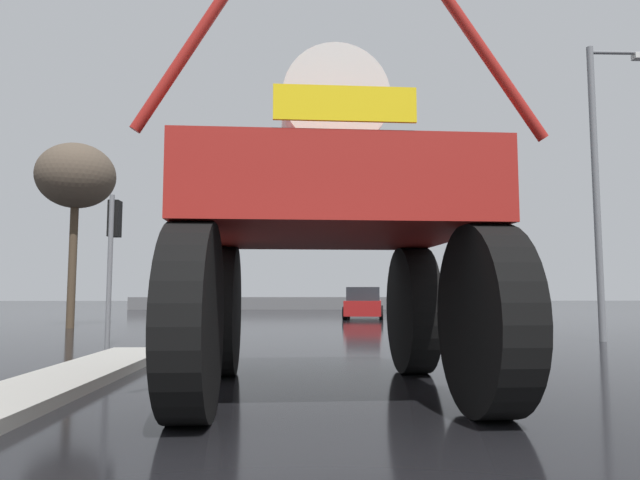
{
  "coord_description": "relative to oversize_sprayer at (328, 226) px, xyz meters",
  "views": [
    {
      "loc": [
        -0.12,
        -2.5,
        1.3
      ],
      "look_at": [
        0.13,
        5.98,
        2.08
      ],
      "focal_mm": 31.57,
      "sensor_mm": 36.0,
      "label": 1
    }
  ],
  "objects": [
    {
      "name": "median_island",
      "position": [
        -3.65,
        -0.27,
        -2.1
      ],
      "size": [
        1.18,
        9.54,
        0.15
      ],
      "primitive_type": "cube",
      "color": "#9E9B93",
      "rests_on": "ground"
    },
    {
      "name": "ground_plane",
      "position": [
        -0.21,
        13.08,
        -2.17
      ],
      "size": [
        120.0,
        120.0,
        0.0
      ],
      "primitive_type": "plane",
      "color": "black"
    },
    {
      "name": "roadside_barrier",
      "position": [
        -0.21,
        33.88,
        -1.72
      ],
      "size": [
        25.61,
        0.24,
        0.9
      ],
      "primitive_type": "cube",
      "color": "#59595B",
      "rests_on": "ground"
    },
    {
      "name": "traffic_signal_near_right",
      "position": [
        4.03,
        5.48,
        0.4
      ],
      "size": [
        0.24,
        0.54,
        3.52
      ],
      "color": "slate",
      "rests_on": "ground"
    },
    {
      "name": "bare_tree_left",
      "position": [
        -8.66,
        13.09,
        3.29
      ],
      "size": [
        2.79,
        2.79,
        6.71
      ],
      "color": "#473828",
      "rests_on": "ground"
    },
    {
      "name": "sedan_ahead",
      "position": [
        2.62,
        20.09,
        -1.46
      ],
      "size": [
        2.32,
        4.3,
        1.52
      ],
      "rotation": [
        0.0,
        0.0,
        1.43
      ],
      "color": "maroon",
      "rests_on": "ground"
    },
    {
      "name": "traffic_signal_near_left",
      "position": [
        -4.67,
        5.48,
        0.37
      ],
      "size": [
        0.24,
        0.54,
        3.49
      ],
      "color": "slate",
      "rests_on": "ground"
    },
    {
      "name": "streetlight_near_right",
      "position": [
        7.68,
        7.27,
        2.27
      ],
      "size": [
        1.8,
        0.24,
        8.01
      ],
      "color": "slate",
      "rests_on": "ground"
    },
    {
      "name": "oversize_sprayer",
      "position": [
        0.0,
        0.0,
        0.0
      ],
      "size": [
        4.36,
        5.41,
        4.67
      ],
      "rotation": [
        0.0,
        0.0,
        1.62
      ],
      "color": "black",
      "rests_on": "ground"
    }
  ]
}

